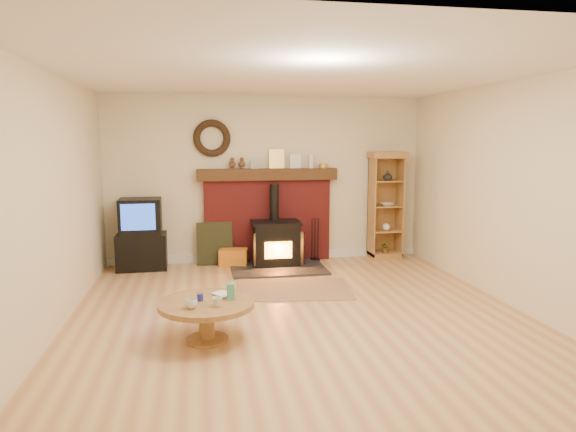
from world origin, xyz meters
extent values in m
plane|color=#BB7F4D|center=(0.00, 0.00, 0.00)|extent=(5.50, 5.50, 0.00)
cube|color=beige|center=(0.00, 2.75, 1.30)|extent=(5.00, 0.02, 2.60)
cube|color=beige|center=(0.00, -2.75, 1.30)|extent=(5.00, 0.02, 2.60)
cube|color=beige|center=(-2.50, 0.00, 1.30)|extent=(0.02, 5.50, 2.60)
cube|color=beige|center=(2.50, 0.00, 1.30)|extent=(0.02, 5.50, 2.60)
cube|color=white|center=(0.00, 0.00, 2.60)|extent=(5.00, 5.50, 0.02)
cube|color=white|center=(0.00, 2.73, 0.06)|extent=(5.00, 0.04, 0.12)
torus|color=black|center=(-0.85, 2.69, 1.95)|extent=(0.57, 0.11, 0.57)
cube|color=maroon|center=(0.00, 2.67, 0.65)|extent=(2.00, 0.15, 1.30)
cube|color=#3B2612|center=(0.00, 2.64, 1.39)|extent=(2.20, 0.22, 0.18)
cube|color=#999999|center=(-0.20, 2.65, 1.55)|extent=(0.13, 0.05, 0.14)
cube|color=gold|center=(0.15, 2.67, 1.63)|extent=(0.24, 0.06, 0.30)
cube|color=white|center=(0.45, 2.67, 1.59)|extent=(0.18, 0.05, 0.22)
cylinder|color=white|center=(0.70, 2.65, 1.59)|extent=(0.08, 0.08, 0.22)
cylinder|color=gold|center=(0.90, 2.65, 1.51)|extent=(0.14, 0.14, 0.07)
cube|color=black|center=(0.08, 2.10, 0.01)|extent=(1.40, 1.00, 0.03)
cube|color=black|center=(0.08, 2.30, 0.34)|extent=(0.67, 0.48, 0.62)
cube|color=black|center=(0.08, 2.30, 0.67)|extent=(0.74, 0.53, 0.04)
cylinder|color=black|center=(0.08, 2.45, 0.97)|extent=(0.14, 0.14, 0.56)
cube|color=orange|center=(0.08, 2.05, 0.30)|extent=(0.40, 0.02, 0.25)
cube|color=black|center=(-0.23, 2.11, 0.32)|extent=(0.16, 0.22, 0.50)
cube|color=black|center=(0.39, 2.11, 0.32)|extent=(0.16, 0.22, 0.50)
cube|color=brown|center=(0.11, 1.00, 0.01)|extent=(1.58, 1.18, 0.01)
cube|color=black|center=(-1.93, 2.47, 0.27)|extent=(0.74, 0.52, 0.53)
cube|color=black|center=(-1.93, 2.47, 0.80)|extent=(0.61, 0.52, 0.53)
cube|color=#1F45B7|center=(-1.94, 2.21, 0.82)|extent=(0.48, 0.03, 0.38)
cube|color=#955E30|center=(1.92, 2.53, 0.05)|extent=(0.50, 0.36, 0.10)
cube|color=#955E30|center=(1.92, 2.70, 0.84)|extent=(0.50, 0.02, 1.58)
cube|color=#955E30|center=(1.68, 2.53, 0.84)|extent=(0.02, 0.36, 1.58)
cube|color=#955E30|center=(2.16, 2.53, 0.84)|extent=(0.02, 0.36, 1.58)
cube|color=#955E30|center=(1.92, 2.53, 1.68)|extent=(0.56, 0.40, 0.10)
cube|color=#955E30|center=(1.92, 2.53, 0.45)|extent=(0.46, 0.32, 0.02)
cube|color=#955E30|center=(1.92, 2.53, 0.86)|extent=(0.46, 0.32, 0.02)
cube|color=#955E30|center=(1.92, 2.53, 1.27)|extent=(0.46, 0.32, 0.02)
imported|color=white|center=(1.92, 2.48, 1.36)|extent=(0.15, 0.15, 0.16)
imported|color=white|center=(1.92, 2.48, 0.89)|extent=(0.20, 0.20, 0.05)
sphere|color=white|center=(1.92, 2.48, 0.52)|extent=(0.12, 0.12, 0.12)
imported|color=#3F956E|center=(1.92, 2.48, 0.20)|extent=(0.17, 0.15, 0.19)
cube|color=yellow|center=(-0.57, 2.40, 0.13)|extent=(0.47, 0.35, 0.27)
cube|color=black|center=(-0.85, 2.55, 0.33)|extent=(0.55, 0.15, 0.66)
cylinder|color=black|center=(0.74, 2.50, 0.02)|extent=(0.16, 0.16, 0.04)
cylinder|color=black|center=(0.69, 2.50, 0.35)|extent=(0.02, 0.02, 0.70)
cylinder|color=black|center=(0.74, 2.50, 0.35)|extent=(0.02, 0.02, 0.70)
cylinder|color=black|center=(0.79, 2.50, 0.35)|extent=(0.02, 0.02, 0.70)
cylinder|color=brown|center=(-1.02, -0.55, 0.01)|extent=(0.41, 0.41, 0.03)
cylinder|color=brown|center=(-1.02, -0.55, 0.18)|extent=(0.15, 0.15, 0.32)
cylinder|color=brown|center=(-1.02, -0.55, 0.37)|extent=(0.92, 0.92, 0.05)
imported|color=white|center=(-1.16, -0.73, 0.44)|extent=(0.11, 0.11, 0.09)
imported|color=white|center=(-0.93, -0.71, 0.44)|extent=(0.09, 0.09, 0.09)
imported|color=#4C331E|center=(-0.92, -0.42, 0.40)|extent=(0.15, 0.21, 0.02)
cylinder|color=navy|center=(-1.08, -0.52, 0.43)|extent=(0.06, 0.06, 0.07)
cube|color=#3F956E|center=(-0.79, -0.53, 0.47)|extent=(0.07, 0.07, 0.16)
camera|label=1|loc=(-1.06, -5.34, 1.92)|focal=32.00mm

